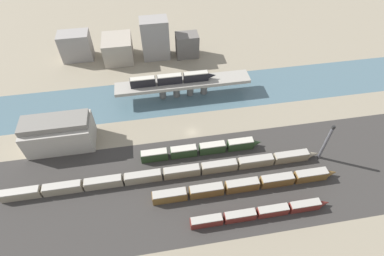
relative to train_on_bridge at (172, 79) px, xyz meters
The scene contains 15 objects.
ground_plane 25.32m from the train_on_bridge, 78.53° to the right, with size 400.00×400.00×0.00m, color gray.
railbed_yard 48.16m from the train_on_bridge, 84.33° to the right, with size 280.00×42.00×0.01m, color #33302D.
river_water 10.66m from the train_on_bridge, ahead, with size 320.00×24.74×0.01m, color #47606B.
bridge 5.90m from the train_on_bridge, ahead, with size 58.67×8.10×7.59m.
train_on_bridge is the anchor object (origin of this frame).
train_yard_near 65.30m from the train_on_bridge, 71.96° to the right, with size 45.64×2.67×3.44m.
train_yard_mid 54.98m from the train_on_bridge, 70.13° to the right, with size 64.40×3.13×4.03m.
train_yard_far 43.59m from the train_on_bridge, 99.70° to the right, with size 111.18×2.98×3.69m.
train_yard_outer 35.17m from the train_on_bridge, 79.39° to the right, with size 45.58×2.95×4.14m.
warehouse_building 49.63m from the train_on_bridge, 155.30° to the right, with size 24.37×12.42×12.95m.
signal_tower 65.19m from the train_on_bridge, 41.32° to the right, with size 1.06×1.06×16.93m.
city_block_far_left 57.91m from the train_on_bridge, 139.62° to the left, with size 14.86×9.26×13.98m, color gray.
city_block_left 41.09m from the train_on_bridge, 125.08° to the left, with size 14.20×15.76×11.57m, color gray.
city_block_center 32.61m from the train_on_bridge, 98.05° to the left, with size 13.42×8.94×20.56m, color gray.
city_block_right 32.90m from the train_on_bridge, 70.04° to the left, with size 11.17×8.08×11.95m, color #605B56.
Camera 1 is at (-13.01, -78.76, 88.95)m, focal length 28.00 mm.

